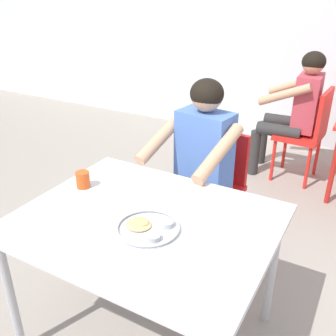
% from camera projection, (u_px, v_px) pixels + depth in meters
% --- Properties ---
extents(table_foreground, '(1.17, 0.94, 0.74)m').
position_uv_depth(table_foreground, '(146.00, 231.00, 1.79)').
color(table_foreground, silver).
rests_on(table_foreground, ground).
extents(thali_tray, '(0.28, 0.28, 0.03)m').
position_uv_depth(thali_tray, '(148.00, 228.00, 1.67)').
color(thali_tray, '#B7BABF').
rests_on(thali_tray, table_foreground).
extents(drinking_cup, '(0.07, 0.07, 0.09)m').
position_uv_depth(drinking_cup, '(83.00, 179.00, 2.01)').
color(drinking_cup, '#D84C19').
rests_on(drinking_cup, table_foreground).
extents(chair_foreground, '(0.47, 0.49, 0.83)m').
position_uv_depth(chair_foreground, '(212.00, 181.00, 2.64)').
color(chair_foreground, red).
rests_on(chair_foreground, ground).
extents(diner_foreground, '(0.55, 0.59, 1.23)m').
position_uv_depth(diner_foreground, '(196.00, 160.00, 2.37)').
color(diner_foreground, '#343434').
rests_on(diner_foreground, ground).
extents(chair_red_left, '(0.43, 0.46, 0.89)m').
position_uv_depth(chair_red_left, '(309.00, 129.00, 3.50)').
color(chair_red_left, red).
rests_on(chair_red_left, ground).
extents(patron_background, '(0.56, 0.50, 1.20)m').
position_uv_depth(patron_background, '(296.00, 104.00, 3.53)').
color(patron_background, '#2D2D2D').
rests_on(patron_background, ground).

